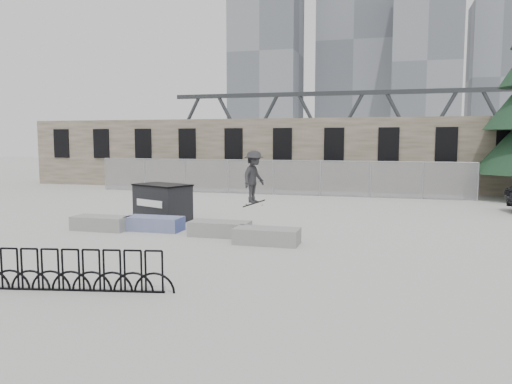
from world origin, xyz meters
TOP-DOWN VIEW (x-y plane):
  - ground at (0.00, 0.00)m, footprint 120.00×120.00m
  - stone_wall at (0.00, 16.24)m, footprint 36.00×2.58m
  - chainlink_fence at (-0.00, 12.50)m, footprint 22.06×0.06m
  - planter_far_left at (-3.28, -0.13)m, footprint 2.00×0.90m
  - planter_center_left at (-1.40, 0.28)m, footprint 2.00×0.90m
  - planter_center_right at (1.17, -0.06)m, footprint 2.00×0.90m
  - planter_offset at (2.99, -0.87)m, footprint 2.00×0.90m
  - dumpster at (-2.09, 2.37)m, footprint 2.55×2.11m
  - bike_rack at (0.14, -6.61)m, footprint 4.41×0.92m
  - skyline_towers at (-1.01, 93.81)m, footprint 58.00×28.00m
  - truss_bridge at (10.00, 55.00)m, footprint 70.00×3.00m
  - skateboarder at (2.09, 0.86)m, footprint 0.93×1.28m

SIDE VIEW (x-z plane):
  - ground at x=0.00m, z-range 0.00..0.00m
  - planter_far_left at x=-3.28m, z-range 0.02..0.51m
  - planter_center_left at x=-1.40m, z-range 0.02..0.51m
  - planter_center_right at x=1.17m, z-range 0.02..0.51m
  - planter_offset at x=2.99m, z-range 0.02..0.51m
  - bike_rack at x=0.14m, z-range -0.01..0.89m
  - dumpster at x=-2.09m, z-range 0.01..1.45m
  - chainlink_fence at x=0.00m, z-range 0.03..2.05m
  - skateboarder at x=2.09m, z-range 0.96..2.91m
  - stone_wall at x=0.00m, z-range 0.01..4.51m
  - truss_bridge at x=10.00m, z-range -0.77..9.03m
  - skyline_towers at x=-1.01m, z-range -3.21..44.79m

